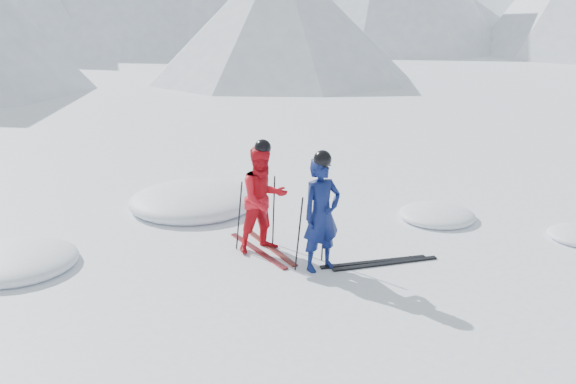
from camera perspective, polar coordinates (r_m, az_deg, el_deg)
ground at (r=10.18m, az=9.56°, el=-4.90°), size 160.00×160.00×0.00m
skier_blue at (r=8.88m, az=3.16°, el=-2.13°), size 0.66×0.46×1.71m
skier_red at (r=9.57m, az=-2.32°, el=-0.69°), size 0.89×0.73×1.70m
pole_blue_left at (r=8.91m, az=1.02°, el=-3.98°), size 0.12×0.08×1.14m
pole_blue_right at (r=9.31m, az=3.35°, el=-3.07°), size 0.12×0.07×1.14m
pole_red_left at (r=9.71m, az=-4.60°, el=-2.24°), size 0.11×0.09×1.13m
pole_red_right at (r=9.94m, az=-1.35°, el=-1.72°), size 0.11×0.08×1.13m
ski_worn_left at (r=9.80m, az=-2.85°, el=-5.48°), size 0.21×1.70×0.03m
ski_worn_right at (r=9.92m, az=-1.68°, el=-5.17°), size 0.33×1.70×0.03m
ski_loose_a at (r=9.46m, az=8.02°, el=-6.50°), size 1.61×0.72×0.03m
ski_loose_b at (r=9.43m, az=9.10°, el=-6.63°), size 1.63×0.67×0.03m
snow_lumps at (r=11.25m, az=-7.78°, el=-2.65°), size 9.37×7.16×0.55m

